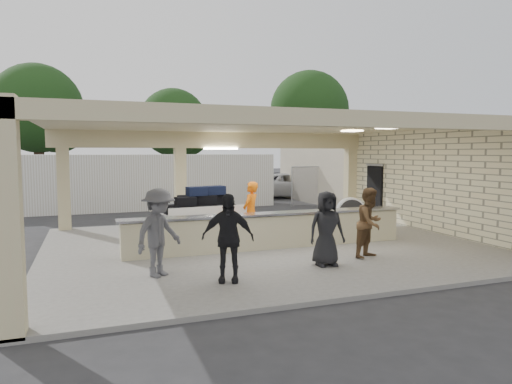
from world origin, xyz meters
name	(u,v)px	position (x,y,z in m)	size (l,w,h in m)	color
ground	(264,248)	(0.00, 0.00, 0.00)	(120.00, 120.00, 0.00)	#28282B
pavilion	(263,199)	(0.21, 0.66, 1.35)	(12.01, 10.00, 3.55)	slate
baggage_counter	(270,230)	(0.00, -0.50, 0.59)	(8.20, 0.58, 0.98)	#C4BA92
luggage_cart	(202,209)	(-1.32, 2.04, 0.94)	(2.80, 1.88, 1.56)	white
drum_fan	(351,212)	(3.72, 1.36, 0.69)	(1.04, 0.65, 1.10)	white
baggage_handler	(251,212)	(-0.28, 0.35, 1.00)	(0.66, 0.36, 1.80)	orange
passenger_a	(370,223)	(1.92, -2.43, 0.98)	(0.86, 0.38, 1.76)	brown
passenger_b	(228,238)	(-2.06, -3.27, 1.01)	(1.06, 0.39, 1.81)	black
passenger_c	(159,233)	(-3.32, -2.39, 1.04)	(1.22, 0.43, 1.88)	#515156
passenger_d	(326,228)	(0.49, -2.78, 0.97)	(0.85, 0.35, 1.75)	black
car_white_a	(290,185)	(6.81, 13.18, 0.74)	(2.44, 5.16, 1.47)	silver
car_white_b	(366,183)	(12.85, 14.21, 0.70)	(1.66, 4.45, 1.41)	silver
car_dark	(279,183)	(7.02, 15.45, 0.72)	(1.52, 4.29, 1.43)	black
container_white	(150,181)	(-1.87, 10.66, 1.32)	(12.16, 2.43, 2.64)	white
fence	(390,183)	(11.00, 9.00, 1.05)	(12.06, 0.06, 2.03)	gray
tree_left	(42,112)	(-7.68, 24.16, 5.59)	(6.60, 6.30, 9.00)	#382619
tree_mid	(177,126)	(2.32, 26.16, 4.96)	(6.00, 5.60, 8.00)	#382619
tree_right	(312,114)	(14.32, 25.16, 6.21)	(7.20, 7.00, 10.00)	#382619
adjacent_building	(357,173)	(9.50, 10.00, 1.60)	(6.00, 8.00, 3.20)	#BDB196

